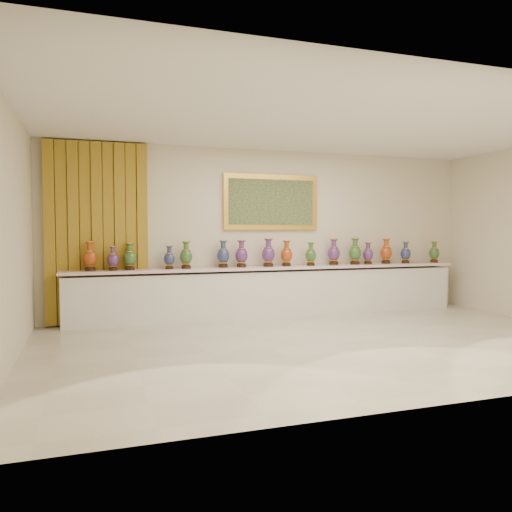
{
  "coord_description": "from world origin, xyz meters",
  "views": [
    {
      "loc": [
        -3.15,
        -6.1,
        1.55
      ],
      "look_at": [
        -0.55,
        1.7,
        1.12
      ],
      "focal_mm": 35.0,
      "sensor_mm": 36.0,
      "label": 1
    }
  ],
  "objects_px": {
    "counter": "(275,292)",
    "vase_2": "(130,258)",
    "vase_0": "(90,258)",
    "vase_1": "(113,260)"
  },
  "relations": [
    {
      "from": "counter",
      "to": "vase_2",
      "type": "height_order",
      "value": "vase_2"
    },
    {
      "from": "counter",
      "to": "vase_0",
      "type": "distance_m",
      "value": 3.22
    },
    {
      "from": "vase_0",
      "to": "vase_2",
      "type": "height_order",
      "value": "vase_0"
    },
    {
      "from": "vase_1",
      "to": "vase_2",
      "type": "bearing_deg",
      "value": 7.6
    },
    {
      "from": "vase_0",
      "to": "vase_2",
      "type": "xyz_separation_m",
      "value": [
        0.62,
        0.01,
        -0.01
      ]
    },
    {
      "from": "counter",
      "to": "vase_1",
      "type": "distance_m",
      "value": 2.87
    },
    {
      "from": "counter",
      "to": "vase_2",
      "type": "relative_size",
      "value": 16.42
    },
    {
      "from": "counter",
      "to": "vase_2",
      "type": "xyz_separation_m",
      "value": [
        -2.53,
        -0.0,
        0.66
      ]
    },
    {
      "from": "counter",
      "to": "vase_2",
      "type": "distance_m",
      "value": 2.61
    },
    {
      "from": "vase_1",
      "to": "vase_2",
      "type": "distance_m",
      "value": 0.27
    }
  ]
}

